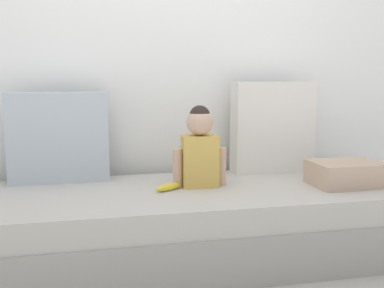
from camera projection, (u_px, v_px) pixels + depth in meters
The scene contains 8 objects.
ground_plane at pixel (182, 257), 2.44m from camera, with size 12.00×12.00×0.00m, color #B2ADA3.
back_wall at pixel (165, 53), 2.83m from camera, with size 5.63×0.10×2.33m, color white.
couch at pixel (182, 224), 2.41m from camera, with size 2.43×0.89×0.40m.
throw_pillow_left at pixel (59, 137), 2.54m from camera, with size 0.57×0.16×0.53m, color #B2BCC6.
throw_pillow_right at pixel (273, 127), 2.82m from camera, with size 0.53×0.16×0.59m, color silver.
toddler at pixel (200, 148), 2.43m from camera, with size 0.31×0.16×0.46m.
banana at pixel (168, 187), 2.35m from camera, with size 0.17×0.04×0.04m, color yellow.
folded_blanket at pixel (347, 173), 2.47m from camera, with size 0.40×0.28×0.14m, color tan.
Camera 1 is at (-0.45, -2.28, 0.99)m, focal length 40.47 mm.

